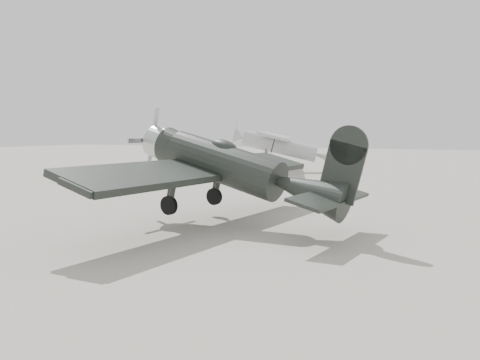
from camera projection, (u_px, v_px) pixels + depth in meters
name	position (u px, v px, depth m)	size (l,w,h in m)	color
ground	(166.00, 235.00, 14.39)	(160.00, 160.00, 0.00)	#ABA597
lowwing_monoplane	(234.00, 168.00, 15.57)	(8.27, 11.54, 3.71)	black
highwing_monoplane	(284.00, 143.00, 37.33)	(9.11, 12.63, 3.61)	#989B9D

